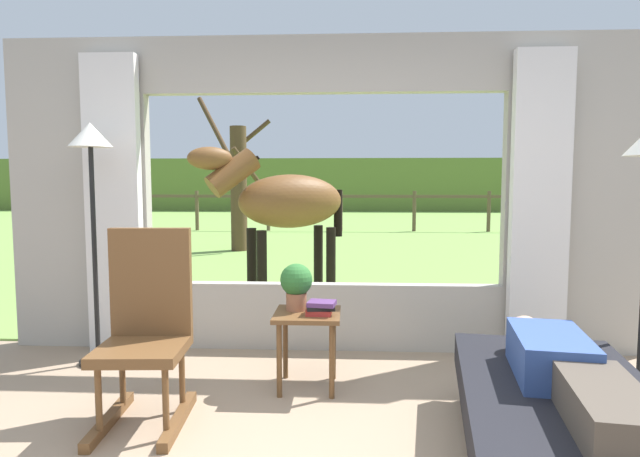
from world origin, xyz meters
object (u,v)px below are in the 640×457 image
(recliner_sofa, at_px, (559,428))
(pasture_tree, at_px, (238,184))
(reclining_person, at_px, (566,370))
(rocking_chair, at_px, (147,327))
(book_stack, at_px, (321,308))
(horse, at_px, (284,203))
(side_table, at_px, (307,326))
(potted_plant, at_px, (296,284))
(floor_lamp_left, at_px, (91,170))

(recliner_sofa, xyz_separation_m, pasture_tree, (-3.18, 7.92, 1.12))
(reclining_person, height_order, rocking_chair, rocking_chair)
(book_stack, bearing_deg, reclining_person, -39.46)
(book_stack, height_order, horse, horse)
(side_table, distance_m, horse, 2.58)
(recliner_sofa, height_order, rocking_chair, rocking_chair)
(horse, bearing_deg, rocking_chair, 141.00)
(rocking_chair, relative_size, potted_plant, 3.50)
(rocking_chair, bearing_deg, pasture_tree, 93.81)
(horse, bearing_deg, pasture_tree, -12.15)
(reclining_person, distance_m, rocking_chair, 2.26)
(side_table, bearing_deg, potted_plant, 143.13)
(rocking_chair, distance_m, potted_plant, 1.01)
(side_table, bearing_deg, book_stack, -33.97)
(recliner_sofa, distance_m, rocking_chair, 2.27)
(reclining_person, relative_size, horse, 0.83)
(floor_lamp_left, bearing_deg, horse, 59.35)
(recliner_sofa, distance_m, horse, 3.95)
(rocking_chair, relative_size, pasture_tree, 0.37)
(book_stack, xyz_separation_m, pasture_tree, (-1.99, 6.99, 0.77))
(floor_lamp_left, distance_m, horse, 2.38)
(reclining_person, xyz_separation_m, pasture_tree, (-3.18, 7.97, 0.82))
(recliner_sofa, relative_size, floor_lamp_left, 0.99)
(side_table, bearing_deg, recliner_sofa, -37.74)
(potted_plant, relative_size, book_stack, 1.59)
(recliner_sofa, height_order, side_table, side_table)
(book_stack, xyz_separation_m, floor_lamp_left, (-1.74, 0.47, 0.91))
(rocking_chair, bearing_deg, book_stack, 20.31)
(recliner_sofa, distance_m, potted_plant, 1.79)
(potted_plant, bearing_deg, side_table, -36.87)
(potted_plant, relative_size, floor_lamp_left, 0.17)
(recliner_sofa, distance_m, floor_lamp_left, 3.48)
(side_table, height_order, potted_plant, potted_plant)
(potted_plant, xyz_separation_m, floor_lamp_left, (-1.57, 0.34, 0.78))
(horse, bearing_deg, reclining_person, 176.35)
(rocking_chair, bearing_deg, reclining_person, -17.53)
(pasture_tree, bearing_deg, rocking_chair, -82.43)
(floor_lamp_left, xyz_separation_m, horse, (1.20, 2.03, -0.32))
(rocking_chair, distance_m, pasture_tree, 7.54)
(rocking_chair, relative_size, horse, 0.65)
(side_table, relative_size, book_stack, 2.58)
(recliner_sofa, xyz_separation_m, rocking_chair, (-2.19, 0.49, 0.33))
(reclining_person, distance_m, potted_plant, 1.76)
(recliner_sofa, bearing_deg, book_stack, 150.44)
(recliner_sofa, height_order, book_stack, book_stack)
(rocking_chair, height_order, floor_lamp_left, floor_lamp_left)
(reclining_person, bearing_deg, rocking_chair, 174.69)
(reclining_person, height_order, potted_plant, potted_plant)
(recliner_sofa, bearing_deg, reclining_person, -81.54)
(potted_plant, relative_size, horse, 0.18)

